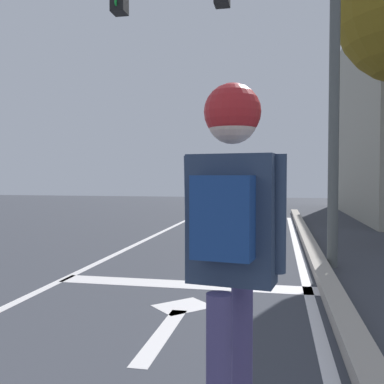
% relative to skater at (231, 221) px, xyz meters
% --- Properties ---
extents(lane_line_center, '(0.12, 20.00, 0.01)m').
position_rel_skater_xyz_m(lane_line_center, '(-2.67, 2.98, -1.21)').
color(lane_line_center, silver).
rests_on(lane_line_center, ground).
extents(lane_line_curbside, '(0.12, 20.00, 0.01)m').
position_rel_skater_xyz_m(lane_line_curbside, '(0.58, 2.98, -1.21)').
color(lane_line_curbside, silver).
rests_on(lane_line_curbside, ground).
extents(stop_bar, '(3.41, 0.40, 0.01)m').
position_rel_skater_xyz_m(stop_bar, '(-0.97, 3.49, -1.21)').
color(stop_bar, silver).
rests_on(stop_bar, ground).
extents(lane_arrow_stem, '(0.16, 1.40, 0.01)m').
position_rel_skater_xyz_m(lane_arrow_stem, '(-0.80, 1.72, -1.21)').
color(lane_arrow_stem, silver).
rests_on(lane_arrow_stem, ground).
extents(lane_arrow_head, '(0.71, 0.71, 0.01)m').
position_rel_skater_xyz_m(lane_arrow_head, '(-0.80, 2.57, -1.21)').
color(lane_arrow_head, silver).
rests_on(lane_arrow_head, ground).
extents(curb_strip, '(0.24, 24.00, 0.14)m').
position_rel_skater_xyz_m(curb_strip, '(0.83, 2.98, -1.14)').
color(curb_strip, '#A79E91').
rests_on(curb_strip, ground).
extents(skater, '(0.48, 0.64, 1.76)m').
position_rel_skater_xyz_m(skater, '(0.00, 0.00, 0.00)').
color(skater, '#463F6F').
rests_on(skater, skateboard).
extents(traffic_signal_mast, '(5.29, 0.34, 5.32)m').
position_rel_skater_xyz_m(traffic_signal_mast, '(-0.37, 4.99, 2.52)').
color(traffic_signal_mast, '#525754').
rests_on(traffic_signal_mast, ground).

